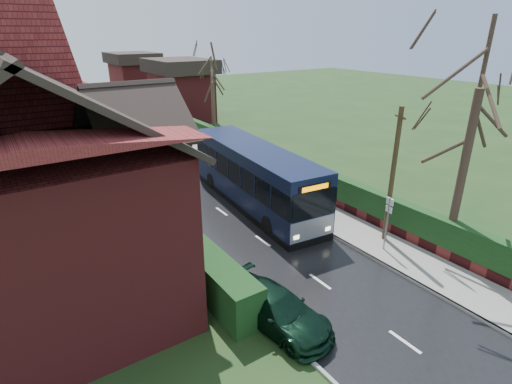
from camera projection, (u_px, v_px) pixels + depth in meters
ground at (289, 260)px, 17.43m from camera, size 140.00×140.00×0.00m
road at (190, 189)px, 25.12m from camera, size 6.00×100.00×0.02m
pavement at (247, 176)px, 27.30m from camera, size 2.50×100.00×0.14m
kerb_right at (232, 179)px, 26.68m from camera, size 0.12×100.00×0.14m
kerb_left at (143, 199)px, 23.53m from camera, size 0.12×100.00×0.10m
front_hedge at (160, 223)px, 18.96m from camera, size 1.20×16.00×1.60m
picket_fence at (175, 226)px, 19.48m from camera, size 0.10×16.00×0.90m
right_wall_hedge at (266, 159)px, 27.74m from camera, size 0.60×50.00×1.80m
brick_house at (30, 172)px, 14.95m from camera, size 9.30×14.60×10.30m
bus at (255, 177)px, 22.39m from camera, size 3.57×11.35×3.39m
car_silver at (165, 204)px, 21.21m from camera, size 2.73×4.66×1.49m
car_green at (277, 309)px, 13.41m from camera, size 2.39×4.48×1.23m
car_distant at (100, 106)px, 48.97m from camera, size 2.48×4.26×1.33m
bus_stop_sign at (388, 217)px, 17.45m from camera, size 0.13×0.40×2.66m
telegraph_pole at (392, 177)px, 17.79m from camera, size 0.40×0.78×6.38m
tree_right_near at (483, 75)px, 14.82m from camera, size 4.82×4.82×10.41m
tree_right_far at (212, 65)px, 32.95m from camera, size 4.61×4.61×8.91m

